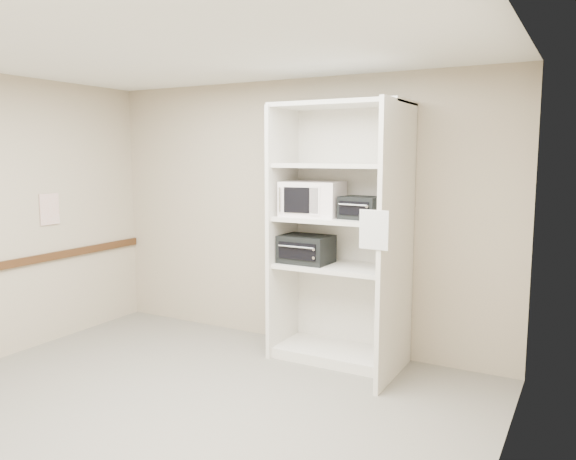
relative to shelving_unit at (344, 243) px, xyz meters
The scene contains 10 objects.
floor 2.15m from the shelving_unit, 111.36° to the right, with size 4.50×4.00×0.01m, color #645F55.
ceiling 2.41m from the shelving_unit, 111.36° to the right, with size 4.50×4.00×0.01m, color white.
wall_back 0.76m from the shelving_unit, 155.96° to the left, with size 4.50×0.02×2.70m, color tan.
wall_right 2.34m from the shelving_unit, 47.07° to the right, with size 0.02×4.00×2.70m, color tan.
shelving_unit is the anchor object (origin of this frame).
microwave 0.52m from the shelving_unit, behind, with size 0.55×0.41×0.33m, color white.
toaster_oven_upper 0.38m from the shelving_unit, ahead, with size 0.36×0.27×0.20m, color black.
toaster_oven_lower 0.39m from the shelving_unit, behind, with size 0.47×0.36×0.26m, color black.
paper_sign 0.85m from the shelving_unit, 50.73° to the right, with size 0.24×0.01×0.31m, color white.
wall_poster 3.05m from the shelving_unit, 162.59° to the right, with size 0.01×0.23×0.32m, color silver.
Camera 1 is at (2.69, -3.07, 1.94)m, focal length 35.00 mm.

